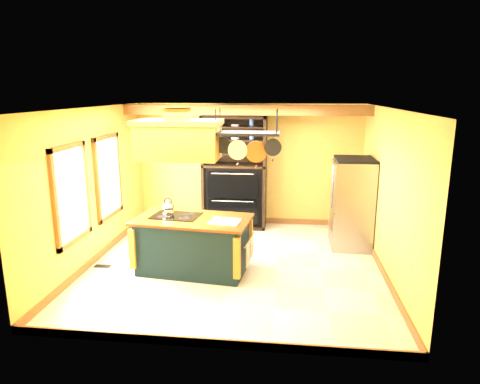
% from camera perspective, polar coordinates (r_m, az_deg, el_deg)
% --- Properties ---
extents(floor, '(5.00, 5.00, 0.00)m').
position_cam_1_polar(floor, '(7.59, -0.67, -9.67)').
color(floor, beige).
rests_on(floor, ground).
extents(ceiling, '(5.00, 5.00, 0.00)m').
position_cam_1_polar(ceiling, '(6.99, -0.73, 11.14)').
color(ceiling, white).
rests_on(ceiling, wall_back).
extents(wall_back, '(5.00, 0.02, 2.70)m').
position_cam_1_polar(wall_back, '(9.61, 1.17, 3.67)').
color(wall_back, gold).
rests_on(wall_back, floor).
extents(wall_front, '(5.00, 0.02, 2.70)m').
position_cam_1_polar(wall_front, '(4.80, -4.46, -6.46)').
color(wall_front, gold).
rests_on(wall_front, floor).
extents(wall_left, '(0.02, 5.00, 2.70)m').
position_cam_1_polar(wall_left, '(7.88, -19.05, 0.75)').
color(wall_left, gold).
rests_on(wall_left, floor).
extents(wall_right, '(0.02, 5.00, 2.70)m').
position_cam_1_polar(wall_right, '(7.30, 19.17, -0.22)').
color(wall_right, gold).
rests_on(wall_right, floor).
extents(ceiling_beam, '(5.00, 0.15, 0.20)m').
position_cam_1_polar(ceiling_beam, '(8.68, 0.71, 10.86)').
color(ceiling_beam, olive).
rests_on(ceiling_beam, ceiling).
extents(window_near, '(0.06, 1.06, 1.56)m').
position_cam_1_polar(window_near, '(7.16, -21.54, -0.27)').
color(window_near, olive).
rests_on(window_near, wall_left).
extents(window_far, '(0.06, 1.06, 1.56)m').
position_cam_1_polar(window_far, '(8.39, -17.13, 1.98)').
color(window_far, olive).
rests_on(window_far, wall_left).
extents(kitchen_island, '(1.99, 1.25, 1.11)m').
position_cam_1_polar(kitchen_island, '(7.25, -6.26, -6.89)').
color(kitchen_island, black).
rests_on(kitchen_island, floor).
extents(range_hood, '(1.37, 0.77, 0.80)m').
position_cam_1_polar(range_hood, '(6.89, -8.25, 7.12)').
color(range_hood, '#B4792D').
rests_on(range_hood, ceiling).
extents(pot_rack, '(1.08, 0.51, 0.85)m').
position_cam_1_polar(pot_rack, '(6.70, 0.99, 7.07)').
color(pot_rack, black).
rests_on(pot_rack, ceiling).
extents(refrigerator, '(0.74, 0.87, 1.70)m').
position_cam_1_polar(refrigerator, '(8.48, 14.66, -1.73)').
color(refrigerator, '#92959A').
rests_on(refrigerator, floor).
extents(hutch, '(1.39, 0.63, 2.46)m').
position_cam_1_polar(hutch, '(9.46, -0.70, 0.96)').
color(hutch, black).
rests_on(hutch, floor).
extents(floor_register, '(0.29, 0.13, 0.01)m').
position_cam_1_polar(floor_register, '(7.89, -17.85, -9.38)').
color(floor_register, black).
rests_on(floor_register, floor).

